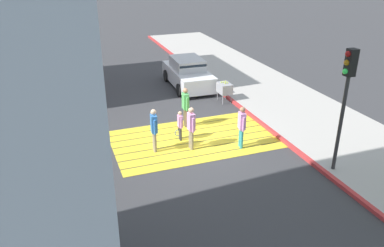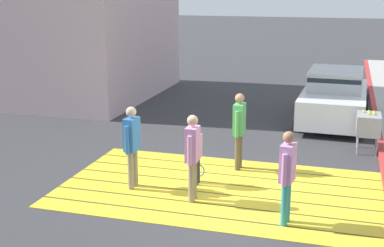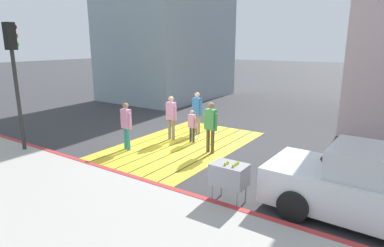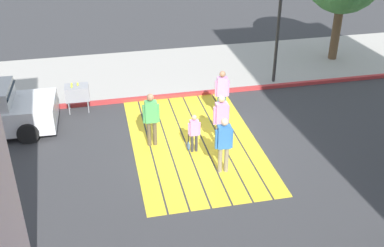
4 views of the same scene
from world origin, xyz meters
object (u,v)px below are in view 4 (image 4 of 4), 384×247
pedestrian_teen_behind (222,91)px  pedestrian_adult_lead (151,116)px  pedestrian_child_with_racket (194,132)px  pedestrian_adult_side (224,141)px  tennis_ball_cart (77,93)px  pedestrian_adult_trailing (221,117)px  traffic_light_corner (280,7)px

pedestrian_teen_behind → pedestrian_adult_lead: bearing=-62.2°
pedestrian_child_with_racket → pedestrian_adult_side: bearing=25.5°
pedestrian_teen_behind → tennis_ball_cart: bearing=-107.1°
pedestrian_adult_trailing → traffic_light_corner: bearing=140.7°
traffic_light_corner → tennis_ball_cart: (0.68, -7.41, -2.34)m
tennis_ball_cart → pedestrian_teen_behind: pedestrian_teen_behind is taller
pedestrian_child_with_racket → traffic_light_corner: bearing=135.1°
tennis_ball_cart → pedestrian_adult_lead: (2.79, 2.17, 0.31)m
traffic_light_corner → pedestrian_teen_behind: 4.01m
traffic_light_corner → pedestrian_adult_side: size_ratio=2.50×
traffic_light_corner → tennis_ball_cart: traffic_light_corner is taller
traffic_light_corner → pedestrian_child_with_racket: bearing=-44.9°
pedestrian_teen_behind → pedestrian_child_with_racket: bearing=-35.2°
pedestrian_adult_side → pedestrian_adult_trailing: bearing=167.7°
tennis_ball_cart → pedestrian_adult_side: size_ratio=0.60×
pedestrian_adult_lead → pedestrian_adult_side: (1.82, 1.72, -0.02)m
pedestrian_adult_side → pedestrian_adult_lead: bearing=-136.6°
pedestrian_teen_behind → pedestrian_child_with_racket: 2.43m
tennis_ball_cart → pedestrian_adult_side: 6.04m
pedestrian_adult_side → pedestrian_teen_behind: size_ratio=1.02×
tennis_ball_cart → pedestrian_adult_lead: size_ratio=0.59×
pedestrian_adult_lead → pedestrian_adult_trailing: bearing=76.6°
pedestrian_adult_lead → pedestrian_child_with_racket: (0.63, 1.16, -0.32)m
pedestrian_adult_lead → tennis_ball_cart: bearing=-142.1°
pedestrian_adult_side → traffic_light_corner: bearing=146.4°
pedestrian_adult_lead → pedestrian_child_with_racket: size_ratio=1.40×
pedestrian_adult_side → tennis_ball_cart: bearing=-139.8°
traffic_light_corner → pedestrian_adult_trailing: 5.50m
traffic_light_corner → pedestrian_child_with_racket: size_ratio=3.43×
pedestrian_adult_lead → pedestrian_adult_side: size_ratio=1.02×
pedestrian_adult_trailing → pedestrian_adult_side: size_ratio=1.00×
pedestrian_adult_lead → pedestrian_adult_side: bearing=43.4°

